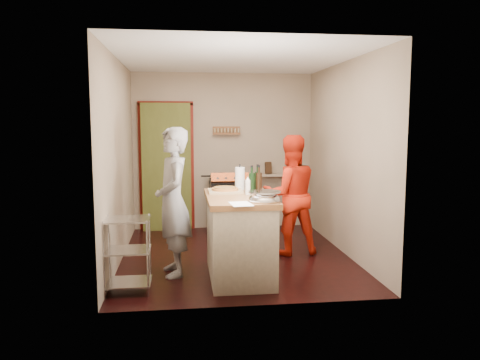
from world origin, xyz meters
The scene contains 10 objects.
floor centered at (0.00, 0.00, 0.00)m, with size 3.50×3.50×0.00m, color black.
back_wall centered at (-0.64, 1.78, 1.13)m, with size 3.00×0.44×2.60m.
left_wall centered at (-1.50, 0.00, 1.30)m, with size 0.04×3.50×2.60m, color tan.
right_wall centered at (1.50, 0.00, 1.30)m, with size 0.04×3.50×2.60m, color tan.
ceiling centered at (0.00, 0.00, 2.61)m, with size 3.00×3.50×0.02m, color white.
stove centered at (0.05, 1.42, 0.45)m, with size 0.60×0.63×1.00m.
wire_shelving centered at (-1.28, -1.20, 0.44)m, with size 0.48×0.40×0.80m.
island centered at (-0.05, -0.86, 0.50)m, with size 0.76×1.35×1.26m.
person_stripe centered at (-0.81, -0.68, 0.87)m, with size 0.63×0.41×1.73m, color #B8B7BC.
person_red centered at (0.75, 0.03, 0.81)m, with size 0.79×0.61×1.62m, color red.
Camera 1 is at (-0.69, -6.10, 1.78)m, focal length 35.00 mm.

